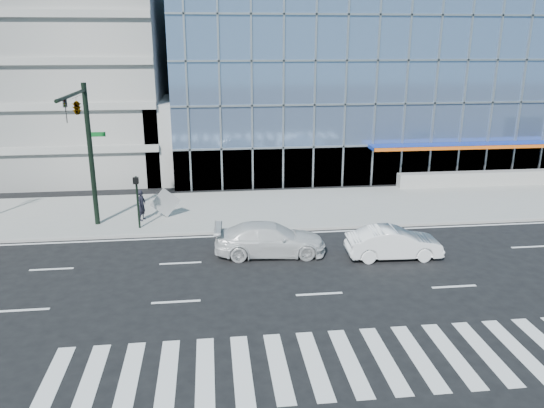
{
  "coord_description": "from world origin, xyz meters",
  "views": [
    {
      "loc": [
        -4.39,
        -23.97,
        10.26
      ],
      "look_at": [
        -1.19,
        3.0,
        1.91
      ],
      "focal_mm": 35.0,
      "sensor_mm": 36.0,
      "label": 1
    }
  ],
  "objects": [
    {
      "name": "ground",
      "position": [
        0.0,
        0.0,
        0.0
      ],
      "size": [
        160.0,
        160.0,
        0.0
      ],
      "primitive_type": "plane",
      "color": "black",
      "rests_on": "ground"
    },
    {
      "name": "ramp_block",
      "position": [
        -6.0,
        18.0,
        3.0
      ],
      "size": [
        6.0,
        8.0,
        6.0
      ],
      "primitive_type": "cube",
      "color": "gray",
      "rests_on": "ground"
    },
    {
      "name": "white_suv",
      "position": [
        -1.57,
        0.63,
        0.8
      ],
      "size": [
        5.65,
        2.56,
        1.61
      ],
      "primitive_type": "imported",
      "rotation": [
        0.0,
        0.0,
        1.51
      ],
      "color": "silver",
      "rests_on": "ground"
    },
    {
      "name": "pedestrian",
      "position": [
        -8.49,
        6.38,
        1.07
      ],
      "size": [
        0.65,
        0.78,
        1.84
      ],
      "primitive_type": "imported",
      "rotation": [
        0.0,
        0.0,
        1.2
      ],
      "color": "black",
      "rests_on": "sidewalk"
    },
    {
      "name": "parking_garage",
      "position": [
        -20.0,
        26.0,
        10.0
      ],
      "size": [
        24.0,
        24.0,
        20.0
      ],
      "primitive_type": "cube",
      "color": "gray",
      "rests_on": "ground"
    },
    {
      "name": "sidewalk",
      "position": [
        0.0,
        8.0,
        0.07
      ],
      "size": [
        120.0,
        8.0,
        0.15
      ],
      "primitive_type": "cube",
      "color": "gray",
      "rests_on": "ground"
    },
    {
      "name": "ped_signal_post",
      "position": [
        -8.5,
        4.94,
        2.14
      ],
      "size": [
        0.3,
        0.33,
        3.0
      ],
      "color": "black",
      "rests_on": "sidewalk"
    },
    {
      "name": "traffic_signal",
      "position": [
        -11.0,
        4.57,
        6.16
      ],
      "size": [
        1.14,
        5.74,
        8.0
      ],
      "color": "black",
      "rests_on": "sidewalk"
    },
    {
      "name": "white_sedan",
      "position": [
        4.43,
        -0.49,
        0.76
      ],
      "size": [
        4.7,
        1.81,
        1.53
      ],
      "primitive_type": "imported",
      "rotation": [
        0.0,
        0.0,
        1.53
      ],
      "color": "white",
      "rests_on": "ground"
    },
    {
      "name": "tilted_panel",
      "position": [
        -7.14,
        6.72,
        1.07
      ],
      "size": [
        1.81,
        0.41,
        1.84
      ],
      "primitive_type": "cube",
      "rotation": [
        0.0,
        0.73,
        0.19
      ],
      "color": "#999999",
      "rests_on": "sidewalk"
    },
    {
      "name": "theatre_building",
      "position": [
        14.0,
        26.0,
        7.5
      ],
      "size": [
        42.0,
        26.0,
        15.0
      ],
      "primitive_type": "cube",
      "color": "#6A85B1",
      "rests_on": "ground"
    }
  ]
}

